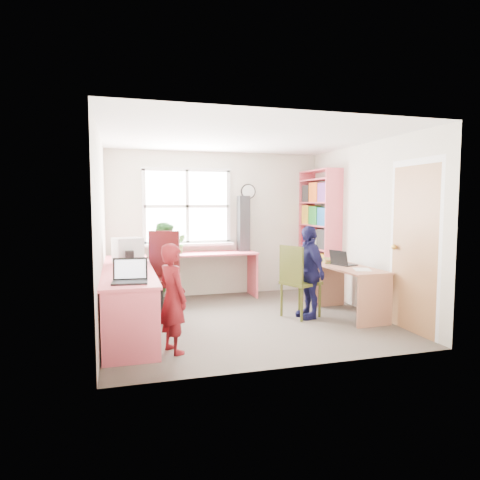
% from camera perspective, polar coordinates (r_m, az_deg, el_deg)
% --- Properties ---
extents(room, '(3.64, 3.44, 2.44)m').
position_cam_1_polar(room, '(5.69, 0.53, 1.55)').
color(room, '#473F38').
rests_on(room, ground).
extents(l_desk, '(2.38, 2.95, 0.75)m').
position_cam_1_polar(l_desk, '(5.20, -12.46, -7.38)').
color(l_desk, '#FF6576').
rests_on(l_desk, ground).
extents(right_desk, '(0.58, 1.19, 0.67)m').
position_cam_1_polar(right_desk, '(6.10, 14.48, -5.26)').
color(right_desk, tan).
rests_on(right_desk, ground).
extents(bookshelf, '(0.30, 1.02, 2.10)m').
position_cam_1_polar(bookshelf, '(7.32, 10.49, 0.54)').
color(bookshelf, '#FF6576').
rests_on(bookshelf, ground).
extents(swivel_chair, '(0.69, 0.69, 1.16)m').
position_cam_1_polar(swivel_chair, '(6.03, -10.30, -5.21)').
color(swivel_chair, black).
rests_on(swivel_chair, ground).
extents(wooden_chair, '(0.57, 0.57, 0.99)m').
position_cam_1_polar(wooden_chair, '(5.85, 7.61, -5.13)').
color(wooden_chair, '#434617').
rests_on(wooden_chair, ground).
extents(crt_monitor, '(0.42, 0.40, 0.34)m').
position_cam_1_polar(crt_monitor, '(5.89, -14.72, -1.36)').
color(crt_monitor, silver).
rests_on(crt_monitor, l_desk).
extents(laptop_left, '(0.37, 0.32, 0.24)m').
position_cam_1_polar(laptop_left, '(4.52, -14.45, -4.75)').
color(laptop_left, black).
rests_on(laptop_left, l_desk).
extents(laptop_right, '(0.35, 0.38, 0.22)m').
position_cam_1_polar(laptop_right, '(6.23, 13.43, -2.83)').
color(laptop_right, black).
rests_on(laptop_right, right_desk).
extents(speaker_a, '(0.11, 0.11, 0.20)m').
position_cam_1_polar(speaker_a, '(5.67, -14.51, -2.38)').
color(speaker_a, black).
rests_on(speaker_a, l_desk).
extents(speaker_b, '(0.12, 0.12, 0.18)m').
position_cam_1_polar(speaker_b, '(6.23, -14.84, -1.79)').
color(speaker_b, black).
rests_on(speaker_b, l_desk).
extents(cd_tower, '(0.20, 0.18, 0.92)m').
position_cam_1_polar(cd_tower, '(7.17, 0.46, 2.22)').
color(cd_tower, black).
rests_on(cd_tower, l_desk).
extents(game_box, '(0.38, 0.38, 0.06)m').
position_cam_1_polar(game_box, '(6.46, 12.43, -2.73)').
color(game_box, red).
rests_on(game_box, right_desk).
extents(paper_a, '(0.26, 0.34, 0.00)m').
position_cam_1_polar(paper_a, '(5.02, -14.13, -4.42)').
color(paper_a, silver).
rests_on(paper_a, l_desk).
extents(paper_b, '(0.30, 0.35, 0.00)m').
position_cam_1_polar(paper_b, '(5.90, 15.98, -3.79)').
color(paper_b, silver).
rests_on(paper_b, right_desk).
extents(potted_plant, '(0.18, 0.16, 0.31)m').
position_cam_1_polar(potted_plant, '(6.89, -7.98, -0.51)').
color(potted_plant, '#377E32').
rests_on(potted_plant, l_desk).
extents(person_red, '(0.41, 0.49, 1.14)m').
position_cam_1_polar(person_red, '(4.53, -8.94, -7.66)').
color(person_red, maroon).
rests_on(person_red, ground).
extents(person_green, '(0.69, 0.76, 1.28)m').
position_cam_1_polar(person_green, '(6.36, -9.82, -3.41)').
color(person_green, '#307A31').
rests_on(person_green, ground).
extents(person_navy, '(0.35, 0.75, 1.25)m').
position_cam_1_polar(person_navy, '(5.87, 9.12, -4.22)').
color(person_navy, '#14133E').
rests_on(person_navy, ground).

